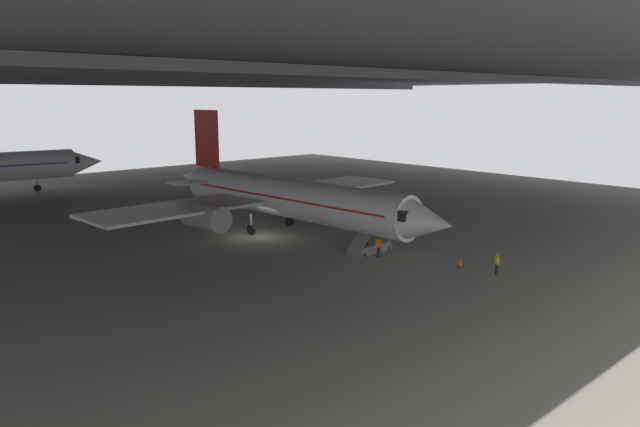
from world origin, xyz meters
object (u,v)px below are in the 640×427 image
Objects in this scene: crew_worker_by_stairs at (379,245)px; traffic_cone_orange at (460,263)px; crew_worker_near_nose at (497,262)px; baggage_tug at (291,208)px; boarding_stairs at (370,243)px; airplane_main at (285,197)px.

traffic_cone_orange is at bearing -65.71° from crew_worker_by_stairs.
baggage_tug is (3.64, 26.87, -0.35)m from crew_worker_near_nose.
baggage_tug reaches higher than traffic_cone_orange.
crew_worker_near_nose is at bearing -72.14° from crew_worker_by_stairs.
boarding_stairs is 1.81× the size of baggage_tug.
baggage_tug is at bearing 71.57° from boarding_stairs.
traffic_cone_orange is 0.24× the size of baggage_tug.
traffic_cone_orange is (2.79, -16.82, -3.05)m from airplane_main.
crew_worker_near_nose is at bearing -81.41° from airplane_main.
airplane_main is 17.32m from traffic_cone_orange.
crew_worker_near_nose is at bearing -86.28° from traffic_cone_orange.
boarding_stairs reaches higher than crew_worker_near_nose.
boarding_stairs is 17.63m from baggage_tug.
airplane_main is 9.93m from boarding_stairs.
boarding_stairs is 7.55× the size of traffic_cone_orange.
baggage_tug is (5.57, 16.73, -0.19)m from boarding_stairs.
boarding_stairs is at bearing 100.77° from crew_worker_near_nose.
airplane_main is at bearing -132.55° from baggage_tug.
boarding_stairs is (1.04, -9.52, -2.62)m from airplane_main.
traffic_cone_orange is (-0.18, 2.84, -0.59)m from crew_worker_near_nose.
airplane_main is 20.04m from crew_worker_near_nose.
crew_worker_by_stairs is (0.23, -11.15, -2.38)m from airplane_main.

